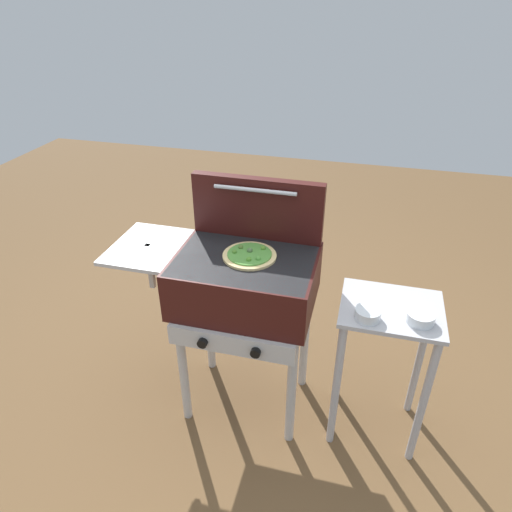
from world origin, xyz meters
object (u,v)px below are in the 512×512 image
at_px(pizza_veggie, 250,255).
at_px(prep_table, 385,345).
at_px(topping_bowl_far, 368,314).
at_px(topping_bowl_near, 420,318).
at_px(grill, 242,285).

xyz_separation_m(pizza_veggie, prep_table, (0.64, -0.02, -0.37)).
bearing_deg(prep_table, topping_bowl_far, -133.52).
distance_m(prep_table, topping_bowl_near, 0.27).
bearing_deg(topping_bowl_far, prep_table, 46.48).
relative_size(topping_bowl_near, topping_bowl_far, 1.08).
bearing_deg(grill, pizza_veggie, 37.63).
xyz_separation_m(grill, topping_bowl_near, (0.78, -0.07, 0.02)).
distance_m(topping_bowl_near, topping_bowl_far, 0.21).
height_order(pizza_veggie, prep_table, pizza_veggie).
bearing_deg(topping_bowl_far, grill, 169.90).
height_order(pizza_veggie, topping_bowl_far, pizza_veggie).
relative_size(prep_table, topping_bowl_near, 6.50).
relative_size(grill, pizza_veggie, 3.94).
distance_m(grill, topping_bowl_far, 0.58).
bearing_deg(topping_bowl_near, prep_table, 146.32).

